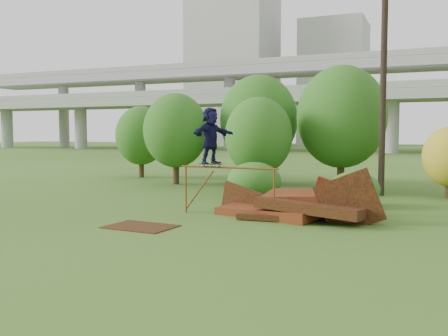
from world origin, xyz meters
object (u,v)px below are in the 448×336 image
at_px(skater, 211,136).
at_px(flat_plate, 140,227).
at_px(scrap_pile, 296,206).
at_px(utility_pole, 383,79).

height_order(skater, flat_plate, skater).
bearing_deg(skater, scrap_pile, -57.32).
relative_size(skater, utility_pole, 0.19).
distance_m(scrap_pile, utility_pole, 8.91).
bearing_deg(scrap_pile, skater, -168.59).
bearing_deg(skater, utility_pole, -10.75).
distance_m(skater, utility_pole, 9.50).
height_order(scrap_pile, utility_pole, utility_pole).
distance_m(scrap_pile, flat_plate, 5.19).
relative_size(scrap_pile, skater, 3.11).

